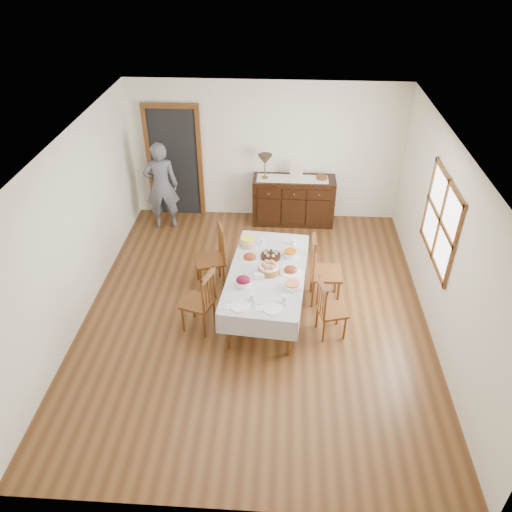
# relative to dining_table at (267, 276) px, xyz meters

# --- Properties ---
(ground) EXTENTS (6.00, 6.00, 0.00)m
(ground) POSITION_rel_dining_table_xyz_m (-0.16, -0.09, -0.63)
(ground) COLOR brown
(room_shell) EXTENTS (5.02, 6.02, 2.65)m
(room_shell) POSITION_rel_dining_table_xyz_m (-0.30, 0.34, 1.01)
(room_shell) COLOR white
(room_shell) RESTS_ON ground
(dining_table) EXTENTS (1.24, 2.17, 0.72)m
(dining_table) POSITION_rel_dining_table_xyz_m (0.00, 0.00, 0.00)
(dining_table) COLOR #BCBCC0
(dining_table) RESTS_ON ground
(chair_left_near) EXTENTS (0.51, 0.51, 0.98)m
(chair_left_near) POSITION_rel_dining_table_xyz_m (-0.90, -0.45, -0.13)
(chair_left_near) COLOR #5B3214
(chair_left_near) RESTS_ON ground
(chair_left_far) EXTENTS (0.56, 0.56, 1.07)m
(chair_left_far) POSITION_rel_dining_table_xyz_m (-0.86, 0.57, -0.09)
(chair_left_far) COLOR #5B3214
(chair_left_far) RESTS_ON ground
(chair_right_near) EXTENTS (0.46, 0.46, 0.90)m
(chair_right_near) POSITION_rel_dining_table_xyz_m (0.87, -0.47, -0.17)
(chair_right_near) COLOR #5B3214
(chair_right_near) RESTS_ON ground
(chair_right_far) EXTENTS (0.47, 0.47, 1.10)m
(chair_right_far) POSITION_rel_dining_table_xyz_m (0.81, 0.29, -0.07)
(chair_right_far) COLOR #5B3214
(chair_right_far) RESTS_ON ground
(sideboard) EXTENTS (1.52, 0.55, 0.91)m
(sideboard) POSITION_rel_dining_table_xyz_m (0.39, 2.63, -0.17)
(sideboard) COLOR black
(sideboard) RESTS_ON ground
(person) EXTENTS (0.62, 0.46, 1.78)m
(person) POSITION_rel_dining_table_xyz_m (-2.02, 2.34, 0.26)
(person) COLOR #545561
(person) RESTS_ON ground
(bread_basket) EXTENTS (0.31, 0.31, 0.17)m
(bread_basket) POSITION_rel_dining_table_xyz_m (0.03, -0.04, 0.16)
(bread_basket) COLOR brown
(bread_basket) RESTS_ON dining_table
(egg_basket) EXTENTS (0.29, 0.29, 0.11)m
(egg_basket) POSITION_rel_dining_table_xyz_m (0.04, 0.33, 0.12)
(egg_basket) COLOR black
(egg_basket) RESTS_ON dining_table
(ham_platter_a) EXTENTS (0.30, 0.30, 0.11)m
(ham_platter_a) POSITION_rel_dining_table_xyz_m (-0.27, 0.28, 0.12)
(ham_platter_a) COLOR white
(ham_platter_a) RESTS_ON dining_table
(ham_platter_b) EXTENTS (0.32, 0.32, 0.11)m
(ham_platter_b) POSITION_rel_dining_table_xyz_m (0.33, -0.01, 0.12)
(ham_platter_b) COLOR white
(ham_platter_b) RESTS_ON dining_table
(beet_bowl) EXTENTS (0.22, 0.22, 0.15)m
(beet_bowl) POSITION_rel_dining_table_xyz_m (-0.31, -0.36, 0.15)
(beet_bowl) COLOR white
(beet_bowl) RESTS_ON dining_table
(carrot_bowl) EXTENTS (0.21, 0.21, 0.09)m
(carrot_bowl) POSITION_rel_dining_table_xyz_m (0.33, 0.39, 0.13)
(carrot_bowl) COLOR white
(carrot_bowl) RESTS_ON dining_table
(pineapple_bowl) EXTENTS (0.25, 0.25, 0.13)m
(pineapple_bowl) POSITION_rel_dining_table_xyz_m (-0.33, 0.64, 0.15)
(pineapple_bowl) COLOR tan
(pineapple_bowl) RESTS_ON dining_table
(casserole_dish) EXTENTS (0.24, 0.24, 0.08)m
(casserole_dish) POSITION_rel_dining_table_xyz_m (0.36, -0.37, 0.12)
(casserole_dish) COLOR white
(casserole_dish) RESTS_ON dining_table
(butter_dish) EXTENTS (0.15, 0.10, 0.07)m
(butter_dish) POSITION_rel_dining_table_xyz_m (-0.10, -0.18, 0.12)
(butter_dish) COLOR white
(butter_dish) RESTS_ON dining_table
(setting_left) EXTENTS (0.43, 0.31, 0.10)m
(setting_left) POSITION_rel_dining_table_xyz_m (-0.27, -0.77, 0.11)
(setting_left) COLOR white
(setting_left) RESTS_ON dining_table
(setting_right) EXTENTS (0.43, 0.31, 0.10)m
(setting_right) POSITION_rel_dining_table_xyz_m (0.15, -0.78, 0.11)
(setting_right) COLOR white
(setting_right) RESTS_ON dining_table
(glass_far_a) EXTENTS (0.06, 0.06, 0.10)m
(glass_far_a) POSITION_rel_dining_table_xyz_m (-0.10, 0.69, 0.14)
(glass_far_a) COLOR white
(glass_far_a) RESTS_ON dining_table
(glass_far_b) EXTENTS (0.07, 0.07, 0.09)m
(glass_far_b) POSITION_rel_dining_table_xyz_m (0.38, 0.70, 0.13)
(glass_far_b) COLOR white
(glass_far_b) RESTS_ON dining_table
(runner) EXTENTS (1.30, 0.35, 0.01)m
(runner) POSITION_rel_dining_table_xyz_m (0.35, 2.62, 0.29)
(runner) COLOR white
(runner) RESTS_ON sideboard
(table_lamp) EXTENTS (0.26, 0.26, 0.46)m
(table_lamp) POSITION_rel_dining_table_xyz_m (-0.16, 2.60, 0.64)
(table_lamp) COLOR brown
(table_lamp) RESTS_ON sideboard
(picture_frame) EXTENTS (0.22, 0.08, 0.28)m
(picture_frame) POSITION_rel_dining_table_xyz_m (0.41, 2.59, 0.42)
(picture_frame) COLOR #C4B091
(picture_frame) RESTS_ON sideboard
(deco_bowl) EXTENTS (0.20, 0.20, 0.06)m
(deco_bowl) POSITION_rel_dining_table_xyz_m (0.88, 2.65, 0.31)
(deco_bowl) COLOR #5B3214
(deco_bowl) RESTS_ON sideboard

